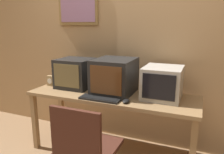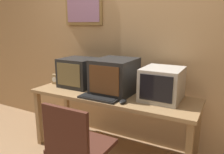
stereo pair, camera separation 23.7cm
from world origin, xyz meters
The scene contains 8 objects.
wall_back centered at (-0.01, 1.15, 1.30)m, with size 8.00×0.08×2.60m.
desk centered at (0.00, 0.72, 0.64)m, with size 1.87×0.62×0.72m.
monitor_left centered at (-0.52, 0.81, 0.90)m, with size 0.41×0.39×0.35m.
monitor_center centered at (0.01, 0.77, 0.91)m, with size 0.42×0.49×0.39m.
monitor_right centered at (0.53, 0.81, 0.88)m, with size 0.38×0.43×0.33m.
keyboard_main centered at (-0.04, 0.50, 0.73)m, with size 0.43×0.15×0.03m.
mouse_near_keyboard centered at (0.24, 0.51, 0.74)m, with size 0.06×0.11×0.03m.
desk_clock centered at (-0.84, 0.75, 0.78)m, with size 0.09×0.06×0.13m.
Camera 2 is at (1.11, -1.31, 1.46)m, focal length 35.00 mm.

